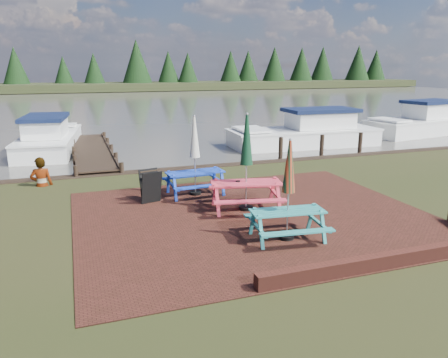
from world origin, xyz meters
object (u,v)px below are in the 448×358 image
jetty (93,151)px  boat_far (421,124)px  picnic_table_red (246,178)px  boat_jetty (49,140)px  person (39,158)px  chalkboard (151,186)px  boat_near (307,134)px  picnic_table_teal (288,206)px  picnic_table_blue (195,168)px

jetty → boat_far: 19.03m
picnic_table_red → boat_jetty: (-5.37, 11.80, -0.52)m
boat_far → person: person is taller
chalkboard → boat_near: bearing=25.1°
picnic_table_teal → boat_near: picnic_table_teal is taller
picnic_table_blue → boat_far: bearing=23.7°
picnic_table_teal → boat_jetty: (-5.46, 14.04, -0.41)m
picnic_table_red → boat_near: bearing=65.0°
picnic_table_red → boat_near: (7.07, 9.13, -0.49)m
boat_jetty → boat_far: (20.88, -1.55, 0.07)m
picnic_table_blue → chalkboard: size_ratio=2.54×
picnic_table_blue → boat_far: (16.41, 8.39, -0.38)m
jetty → person: person is taller
boat_near → jetty: bearing=89.3°
picnic_table_teal → boat_near: 13.35m
picnic_table_teal → boat_far: bearing=46.0°
picnic_table_blue → boat_far: size_ratio=0.32×
boat_jetty → chalkboard: bearing=-66.8°
picnic_table_teal → chalkboard: 4.48m
picnic_table_teal → boat_far: size_ratio=0.31×
boat_near → boat_far: boat_far is taller
picnic_table_teal → chalkboard: picnic_table_teal is taller
picnic_table_red → boat_near: picnic_table_red is taller
picnic_table_red → chalkboard: bearing=159.4°
boat_far → picnic_table_red: bearing=114.0°
picnic_table_blue → jetty: (-2.60, 7.83, -0.73)m
picnic_table_blue → jetty: 8.29m
picnic_table_teal → boat_far: 19.85m
jetty → boat_far: size_ratio=1.23×
boat_far → picnic_table_blue: bearing=107.6°
chalkboard → boat_near: (9.39, 7.61, -0.06)m
boat_jetty → boat_near: boat_near is taller
picnic_table_teal → boat_near: (6.98, 11.38, -0.38)m
boat_near → person: (-12.46, -4.65, 0.53)m
boat_near → boat_far: bearing=-80.1°
picnic_table_teal → picnic_table_blue: picnic_table_blue is taller
boat_jetty → boat_near: size_ratio=0.90×
boat_jetty → boat_near: (12.44, -2.67, 0.03)m
picnic_table_teal → boat_jetty: bearing=118.2°
picnic_table_blue → jetty: size_ratio=0.26×
boat_jetty → person: person is taller
person → boat_jetty: bearing=-88.1°
boat_near → person: 13.31m
boat_near → boat_far: (8.44, 1.12, 0.04)m
picnic_table_red → boat_far: picnic_table_red is taller
picnic_table_blue → boat_near: (7.97, 7.26, -0.42)m
chalkboard → jetty: chalkboard is taller
boat_near → boat_jetty: bearing=80.2°
boat_near → picnic_table_red: bearing=144.6°
jetty → person: size_ratio=4.76×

